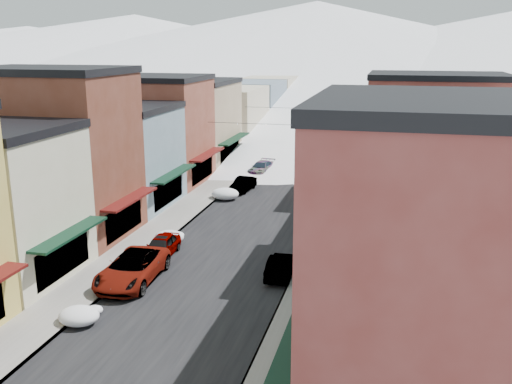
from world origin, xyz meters
The scene contains 34 objects.
road centered at (0.00, 60.00, 0.01)m, with size 10.00×160.00×0.01m, color black.
sidewalk_left centered at (-6.60, 60.00, 0.07)m, with size 3.20×160.00×0.15m, color gray.
sidewalk_right centered at (6.60, 60.00, 0.07)m, with size 3.20×160.00×0.15m, color gray.
curb_left centered at (-5.05, 60.00, 0.07)m, with size 0.10×160.00×0.15m, color slate.
curb_right centered at (5.05, 60.00, 0.07)m, with size 0.10×160.00×0.15m, color slate.
bldg_l_brick_near centered at (-13.69, 20.50, 6.26)m, with size 12.30×8.20×12.50m.
bldg_l_grayblue centered at (-13.19, 29.00, 4.51)m, with size 11.30×9.20×9.00m.
bldg_l_brick_far centered at (-14.19, 38.00, 5.51)m, with size 13.30×9.20×11.00m.
bldg_l_tan centered at (-13.19, 48.00, 5.01)m, with size 11.30×11.20×10.00m.
bldg_r_brick_near centered at (13.69, 3.00, 6.26)m, with size 12.30×9.20×12.50m.
bldg_r_green centered at (13.19, 12.00, 4.76)m, with size 11.30×9.20×9.50m.
bldg_r_blue centered at (13.19, 21.00, 5.26)m, with size 11.30×9.20×10.50m.
bldg_r_cream centered at (13.69, 30.00, 4.51)m, with size 12.30×9.20×9.00m.
bldg_r_brick_far centered at (14.19, 39.00, 5.76)m, with size 13.30×9.20×11.50m.
bldg_r_tan centered at (13.19, 49.00, 4.76)m, with size 11.30×11.20×9.50m.
distant_blocks centered at (0.00, 83.00, 4.00)m, with size 34.00×55.00×8.00m.
mountain_ridge centered at (-19.47, 277.18, 14.36)m, with size 670.00×340.00×34.00m.
overhead_cables centered at (0.00, 47.50, 6.20)m, with size 16.40×15.04×0.04m.
car_white_suv centered at (-4.30, 13.62, 0.89)m, with size 2.95×6.39×1.78m, color #BCBCBE.
car_silver_sedan centered at (-4.30, 18.09, 0.73)m, with size 1.72×4.26×1.45m, color #A8ABB0.
car_dark_hatch centered at (-3.50, 36.50, 0.68)m, with size 1.44×4.12×1.36m, color black.
car_silver_wagon centered at (-3.50, 44.36, 0.69)m, with size 1.93×4.76×1.38m, color #A0A1A8.
car_green_sedan centered at (4.30, 16.67, 0.68)m, with size 1.44×4.13×1.36m, color black.
car_gray_suv centered at (4.30, 30.35, 0.69)m, with size 1.64×4.07×1.39m, color gray.
car_black_sedan centered at (4.30, 46.97, 0.77)m, with size 2.15×5.30×1.54m, color black.
car_lane_silver centered at (-1.86, 62.57, 0.79)m, with size 1.87×4.64×1.58m, color #9C9EA4.
car_lane_white centered at (1.85, 69.50, 0.84)m, with size 2.79×6.05×1.68m, color silver.
parking_sign centered at (6.33, 12.83, 1.60)m, with size 0.07×0.34×2.48m.
trash_can centered at (5.69, 25.04, 0.67)m, with size 0.60×0.60×1.02m.
streetlamp_near centered at (6.01, 18.04, 2.59)m, with size 0.32×0.32×3.87m.
streetlamp_far centered at (6.37, 46.02, 3.19)m, with size 0.40×0.40×4.82m.
snow_pile_near centered at (-4.60, 8.11, 0.43)m, with size 2.15×2.52×0.91m.
snow_pile_mid centered at (-4.78, 20.81, 0.44)m, with size 2.16×2.53×0.91m.
snow_pile_far centered at (-4.28, 33.21, 0.52)m, with size 2.55×2.77×1.08m.
Camera 1 is at (10.71, -15.90, 14.13)m, focal length 40.00 mm.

